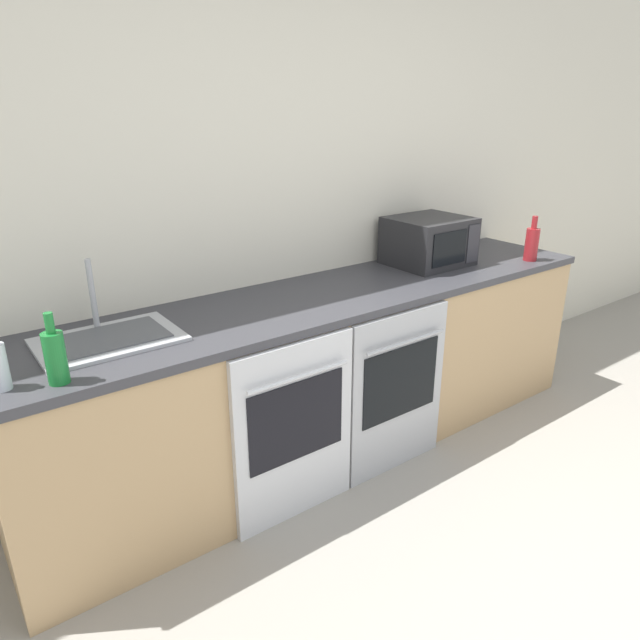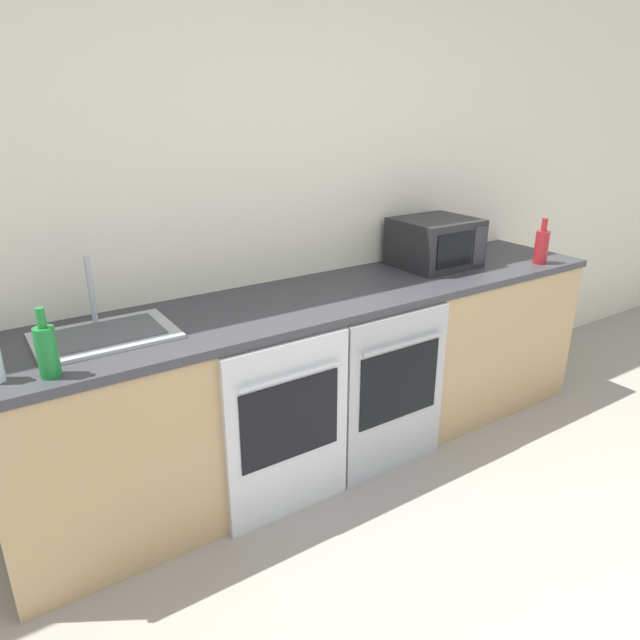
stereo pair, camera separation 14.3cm
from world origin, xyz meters
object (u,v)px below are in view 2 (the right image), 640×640
(oven_right, at_px, (397,394))
(microwave, at_px, (435,242))
(bottle_red, at_px, (542,246))
(sink, at_px, (104,333))
(bottle_green, at_px, (47,350))
(oven_left, at_px, (289,431))

(oven_right, xyz_separation_m, microwave, (0.62, 0.43, 0.60))
(bottle_red, xyz_separation_m, sink, (-2.44, 0.25, -0.09))
(bottle_green, relative_size, bottle_red, 0.94)
(bottle_green, bearing_deg, oven_left, -6.79)
(bottle_green, bearing_deg, microwave, 8.74)
(oven_left, height_order, oven_right, same)
(microwave, bearing_deg, bottle_green, -171.26)
(bottle_red, height_order, sink, sink)
(oven_left, distance_m, bottle_green, 1.05)
(oven_right, bearing_deg, oven_left, 180.00)
(oven_right, relative_size, bottle_red, 3.21)
(oven_left, distance_m, sink, 0.88)
(oven_left, distance_m, bottle_red, 1.89)
(oven_left, bearing_deg, bottle_green, 173.21)
(microwave, distance_m, sink, 1.88)
(oven_right, relative_size, bottle_green, 3.42)
(oven_right, xyz_separation_m, bottle_red, (1.18, 0.12, 0.57))
(microwave, bearing_deg, oven_right, -145.16)
(oven_right, bearing_deg, sink, 163.64)
(bottle_green, distance_m, bottle_red, 2.68)
(microwave, distance_m, bottle_green, 2.15)
(bottle_green, bearing_deg, sink, 47.09)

